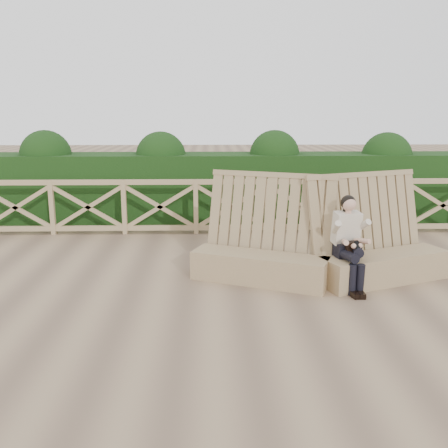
{
  "coord_description": "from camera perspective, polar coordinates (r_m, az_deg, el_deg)",
  "views": [
    {
      "loc": [
        -0.41,
        -6.32,
        2.44
      ],
      "look_at": [
        -0.23,
        0.4,
        0.9
      ],
      "focal_mm": 40.0,
      "sensor_mm": 36.0,
      "label": 1
    }
  ],
  "objects": [
    {
      "name": "hedge",
      "position": [
        11.15,
        0.59,
        4.19
      ],
      "size": [
        12.0,
        1.2,
        1.5
      ],
      "primitive_type": "cube",
      "color": "black",
      "rests_on": "ground"
    },
    {
      "name": "bench",
      "position": [
        7.41,
        11.05,
        -3.42
      ],
      "size": [
        3.81,
        1.44,
        1.55
      ],
      "rotation": [
        0.0,
        0.0,
        -0.05
      ],
      "color": "#8C7550",
      "rests_on": "ground"
    },
    {
      "name": "woman",
      "position": [
        7.12,
        14.12,
        -1.66
      ],
      "size": [
        0.41,
        0.8,
        1.29
      ],
      "rotation": [
        0.0,
        0.0,
        0.19
      ],
      "color": "black",
      "rests_on": "ground"
    },
    {
      "name": "guardrail",
      "position": [
        10.0,
        0.84,
        2.03
      ],
      "size": [
        10.1,
        0.09,
        1.1
      ],
      "color": "#9A8559",
      "rests_on": "ground"
    },
    {
      "name": "ground",
      "position": [
        6.78,
        2.05,
        -8.18
      ],
      "size": [
        60.0,
        60.0,
        0.0
      ],
      "primitive_type": "plane",
      "color": "brown",
      "rests_on": "ground"
    }
  ]
}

